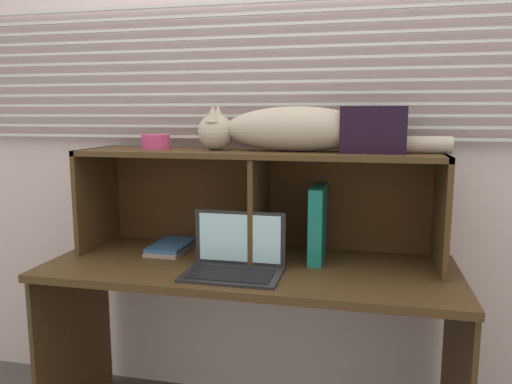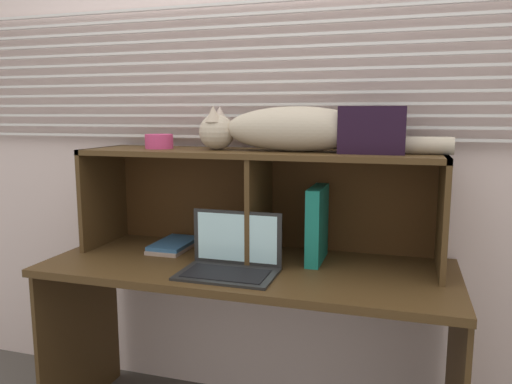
# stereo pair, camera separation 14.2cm
# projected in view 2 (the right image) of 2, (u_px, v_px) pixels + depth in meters

# --- Properties ---
(back_panel_with_blinds) EXTENTS (4.40, 0.08, 2.50)m
(back_panel_with_blinds) POSITION_uv_depth(u_px,v_px,m) (271.00, 131.00, 2.20)
(back_panel_with_blinds) COLOR beige
(back_panel_with_blinds) RESTS_ON ground
(desk) EXTENTS (1.59, 0.63, 0.75)m
(desk) POSITION_uv_depth(u_px,v_px,m) (247.00, 298.00, 1.97)
(desk) COLOR #463017
(desk) RESTS_ON ground
(hutch_shelf_unit) EXTENTS (1.46, 0.36, 0.44)m
(hutch_shelf_unit) POSITION_uv_depth(u_px,v_px,m) (259.00, 181.00, 2.05)
(hutch_shelf_unit) COLOR #463017
(hutch_shelf_unit) RESTS_ON desk
(cat) EXTENTS (0.99, 0.19, 0.18)m
(cat) POSITION_uv_depth(u_px,v_px,m) (289.00, 130.00, 1.94)
(cat) COLOR #B8A892
(cat) RESTS_ON hutch_shelf_unit
(laptop) EXTENTS (0.35, 0.23, 0.22)m
(laptop) POSITION_uv_depth(u_px,v_px,m) (231.00, 260.00, 1.84)
(laptop) COLOR black
(laptop) RESTS_ON desk
(binder_upright) EXTENTS (0.05, 0.24, 0.30)m
(binder_upright) POSITION_uv_depth(u_px,v_px,m) (317.00, 224.00, 1.97)
(binder_upright) COLOR #167161
(binder_upright) RESTS_ON desk
(book_stack) EXTENTS (0.15, 0.26, 0.03)m
(book_stack) POSITION_uv_depth(u_px,v_px,m) (174.00, 245.00, 2.17)
(book_stack) COLOR gray
(book_stack) RESTS_ON desk
(small_basket) EXTENTS (0.12, 0.12, 0.06)m
(small_basket) POSITION_uv_depth(u_px,v_px,m) (159.00, 141.00, 2.11)
(small_basket) COLOR #C93D72
(small_basket) RESTS_ON hutch_shelf_unit
(storage_box) EXTENTS (0.24, 0.17, 0.18)m
(storage_box) POSITION_uv_depth(u_px,v_px,m) (373.00, 130.00, 1.85)
(storage_box) COLOR black
(storage_box) RESTS_ON hutch_shelf_unit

